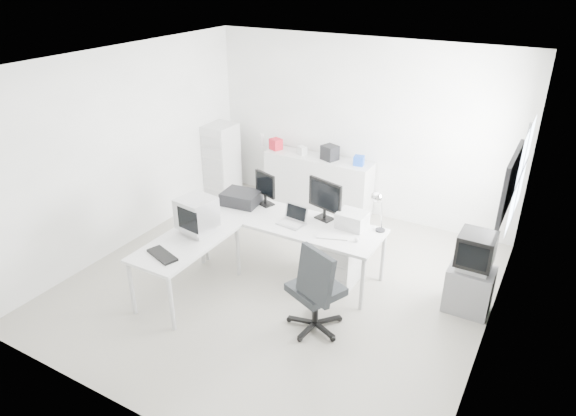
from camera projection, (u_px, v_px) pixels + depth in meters
The scene contains 30 objects.
floor at pixel (280, 283), 6.68m from camera, with size 5.00×5.00×0.01m, color beige.
ceiling at pixel (279, 63), 5.46m from camera, with size 5.00×5.00×0.01m, color white.
back_wall at pixel (360, 129), 8.03m from camera, with size 5.00×0.02×2.80m, color white.
left_wall at pixel (126, 149), 7.18m from camera, with size 0.02×5.00×2.80m, color white.
right_wall at pixel (502, 234), 4.96m from camera, with size 0.02×5.00×2.80m, color white.
window at pixel (521, 174), 5.82m from camera, with size 0.02×1.20×1.10m, color white, non-canonical shape.
wall_picture at pixel (510, 183), 4.83m from camera, with size 0.04×0.90×0.60m, color black, non-canonical shape.
main_desk at pixel (291, 245), 6.81m from camera, with size 2.40×0.80×0.75m, color silver, non-canonical shape.
side_desk at pixel (188, 267), 6.32m from camera, with size 0.70×1.40×0.75m, color silver, non-canonical shape.
drawer_pedestal at pixel (341, 262), 6.57m from camera, with size 0.40×0.50×0.60m, color silver.
inkjet_printer at pixel (241, 198), 7.06m from camera, with size 0.49×0.38×0.18m, color black.
lcd_monitor_small at pixel (265, 188), 6.98m from camera, with size 0.38×0.22×0.48m, color black, non-canonical shape.
lcd_monitor_large at pixel (325, 200), 6.56m from camera, with size 0.52×0.21×0.55m, color black, non-canonical shape.
laptop at pixel (291, 216), 6.49m from camera, with size 0.34×0.35×0.23m, color #B7B7BA, non-canonical shape.
white_keyboard at pixel (332, 237), 6.23m from camera, with size 0.38×0.12×0.02m, color silver.
white_mouse at pixel (357, 240), 6.13m from camera, with size 0.06×0.06×0.06m, color silver.
laser_printer at pixel (352, 220), 6.44m from camera, with size 0.36×0.30×0.20m, color #B3B3B3.
desk_lamp at pixel (382, 214), 6.29m from camera, with size 0.16×0.16×0.47m, color silver, non-canonical shape.
crt_monitor at pixel (197, 215), 6.25m from camera, with size 0.41×0.41×0.48m, color #B7B7BA, non-canonical shape.
black_keyboard at pixel (162, 255), 5.84m from camera, with size 0.43×0.17×0.03m, color black.
office_chair at pixel (316, 285), 5.63m from camera, with size 0.66×0.66×1.15m, color #292C2E, non-canonical shape.
tv_cabinet at pixel (469, 289), 6.07m from camera, with size 0.52×0.42×0.56m, color slate.
crt_tv at pixel (476, 252), 5.85m from camera, with size 0.50×0.48×0.45m, color black, non-canonical shape.
sideboard at pixel (318, 183), 8.50m from camera, with size 1.81×0.45×0.91m, color silver.
clutter_box_a at pixel (276, 144), 8.61m from camera, with size 0.18×0.16×0.18m, color red.
clutter_box_b at pixel (302, 150), 8.40m from camera, with size 0.14×0.12×0.14m, color silver.
clutter_box_c at pixel (330, 153), 8.16m from camera, with size 0.23×0.21×0.23m, color black.
clutter_box_d at pixel (359, 161), 7.96m from camera, with size 0.15×0.13×0.15m, color blue.
clutter_bottle at pixel (262, 140), 8.77m from camera, with size 0.07×0.07×0.22m, color silver.
filing_cabinet at pixel (222, 161), 8.89m from camera, with size 0.45×0.54×1.29m, color silver.
Camera 1 is at (2.84, -4.81, 3.80)m, focal length 32.00 mm.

